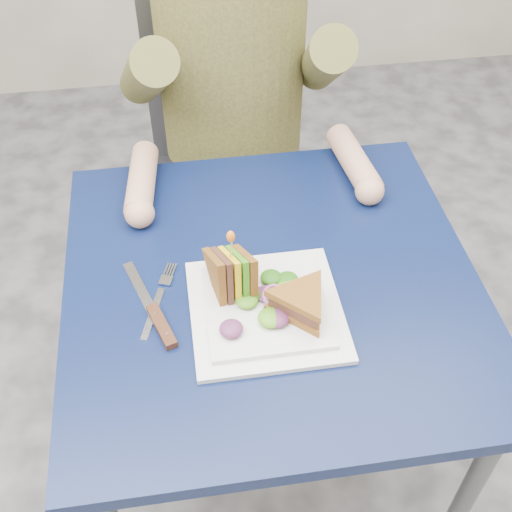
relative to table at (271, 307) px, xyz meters
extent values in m
plane|color=#4B4B4E|center=(0.00, 0.00, -0.65)|extent=(4.00, 4.00, 0.00)
cube|color=black|center=(0.00, 0.00, 0.06)|extent=(0.75, 0.75, 0.03)
cylinder|color=#595B5E|center=(0.32, -0.32, -0.30)|extent=(0.04, 0.04, 0.70)
cylinder|color=#595B5E|center=(-0.32, 0.32, -0.30)|extent=(0.04, 0.04, 0.70)
cylinder|color=#595B5E|center=(0.32, 0.32, -0.30)|extent=(0.04, 0.04, 0.70)
cube|color=#47474C|center=(0.00, 0.60, -0.20)|extent=(0.42, 0.40, 0.04)
cube|color=#47474C|center=(0.00, 0.78, 0.05)|extent=(0.42, 0.03, 0.46)
cylinder|color=#47474C|center=(-0.18, 0.43, -0.44)|extent=(0.02, 0.02, 0.43)
cylinder|color=#47474C|center=(0.18, 0.43, -0.44)|extent=(0.02, 0.02, 0.43)
cylinder|color=#47474C|center=(-0.18, 0.77, -0.44)|extent=(0.02, 0.02, 0.43)
cylinder|color=#47474C|center=(0.18, 0.77, -0.44)|extent=(0.02, 0.02, 0.43)
cylinder|color=brown|center=(0.00, 0.58, 0.22)|extent=(0.34, 0.34, 0.52)
cylinder|color=brown|center=(-0.20, 0.49, 0.23)|extent=(0.15, 0.39, 0.31)
cylinder|color=tan|center=(-0.23, 0.29, 0.11)|extent=(0.08, 0.20, 0.06)
sphere|color=tan|center=(-0.23, 0.19, 0.11)|extent=(0.06, 0.06, 0.06)
cylinder|color=brown|center=(0.20, 0.49, 0.23)|extent=(0.15, 0.39, 0.31)
cylinder|color=tan|center=(0.23, 0.29, 0.11)|extent=(0.08, 0.20, 0.06)
sphere|color=tan|center=(0.23, 0.19, 0.11)|extent=(0.06, 0.06, 0.06)
cube|color=white|center=(-0.02, -0.08, 0.08)|extent=(0.26, 0.26, 0.01)
cube|color=white|center=(-0.02, -0.08, 0.09)|extent=(0.21, 0.21, 0.01)
cube|color=silver|center=(-0.22, -0.05, 0.08)|extent=(0.05, 0.11, 0.00)
cube|color=silver|center=(-0.19, 0.02, 0.08)|extent=(0.03, 0.03, 0.00)
cube|color=silver|center=(-0.19, 0.05, 0.08)|extent=(0.01, 0.03, 0.00)
cube|color=silver|center=(-0.18, 0.05, 0.08)|extent=(0.01, 0.03, 0.00)
cube|color=silver|center=(-0.18, 0.05, 0.08)|extent=(0.01, 0.03, 0.00)
cube|color=silver|center=(-0.18, 0.04, 0.08)|extent=(0.01, 0.03, 0.00)
cube|color=silver|center=(-0.24, 0.01, 0.08)|extent=(0.06, 0.13, 0.00)
cube|color=black|center=(-0.20, -0.09, 0.09)|extent=(0.05, 0.10, 0.01)
cylinder|color=silver|center=(-0.21, -0.06, 0.09)|extent=(0.01, 0.01, 0.00)
cylinder|color=silver|center=(-0.19, -0.11, 0.09)|extent=(0.01, 0.01, 0.00)
cylinder|color=tan|center=(-0.08, -0.03, 0.20)|extent=(0.01, 0.01, 0.06)
ellipsoid|color=orange|center=(-0.08, -0.03, 0.23)|extent=(0.01, 0.01, 0.02)
torus|color=#9E4C7A|center=(-0.01, -0.07, 0.11)|extent=(0.04, 0.04, 0.02)
camera|label=1|loc=(-0.15, -0.78, 0.94)|focal=45.00mm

